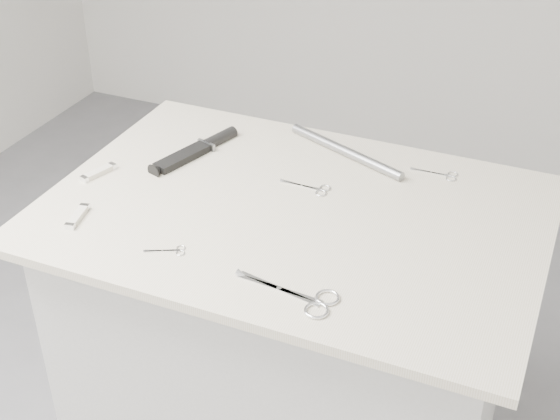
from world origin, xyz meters
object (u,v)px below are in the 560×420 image
at_px(metal_rail, 346,151).
at_px(embroidery_scissors_a, 313,188).
at_px(tiny_scissors, 171,251).
at_px(large_shears, 306,298).
at_px(sheathed_knife, 200,148).
at_px(embroidery_scissors_b, 442,175).
at_px(plinth, 292,377).
at_px(pocket_knife_b, 99,172).
at_px(pocket_knife_a, 78,217).

bearing_deg(metal_rail, embroidery_scissors_a, -94.86).
bearing_deg(metal_rail, tiny_scissors, -110.29).
relative_size(large_shears, sheathed_knife, 0.81).
bearing_deg(large_shears, embroidery_scissors_a, 116.74).
bearing_deg(embroidery_scissors_b, embroidery_scissors_a, -146.68).
bearing_deg(plinth, pocket_knife_b, -174.95).
bearing_deg(pocket_knife_b, sheathed_knife, -22.30).
distance_m(pocket_knife_b, metal_rail, 0.55).
relative_size(pocket_knife_b, metal_rail, 0.27).
xyz_separation_m(plinth, pocket_knife_b, (-0.44, -0.04, 0.48)).
bearing_deg(metal_rail, large_shears, -78.16).
bearing_deg(plinth, metal_rail, 84.91).
xyz_separation_m(sheathed_knife, pocket_knife_a, (-0.09, -0.34, -0.00)).
height_order(pocket_knife_a, metal_rail, metal_rail).
bearing_deg(pocket_knife_a, embroidery_scissors_a, -65.16).
distance_m(plinth, pocket_knife_b, 0.65).
height_order(sheathed_knife, pocket_knife_a, sheathed_knife).
relative_size(embroidery_scissors_b, pocket_knife_b, 1.16).
relative_size(large_shears, pocket_knife_a, 2.30).
bearing_deg(embroidery_scissors_b, pocket_knife_a, -145.42).
distance_m(large_shears, embroidery_scissors_a, 0.37).
bearing_deg(plinth, large_shears, -63.20).
distance_m(embroidery_scissors_b, tiny_scissors, 0.62).
xyz_separation_m(plinth, embroidery_scissors_a, (0.01, 0.09, 0.47)).
relative_size(large_shears, metal_rail, 0.60).
distance_m(embroidery_scissors_a, tiny_scissors, 0.35).
height_order(plinth, large_shears, large_shears).
bearing_deg(embroidery_scissors_b, large_shears, -104.16).
bearing_deg(large_shears, plinth, 124.21).
bearing_deg(pocket_knife_b, embroidery_scissors_b, -48.88).
distance_m(plinth, embroidery_scissors_b, 0.59).
xyz_separation_m(embroidery_scissors_a, pocket_knife_a, (-0.39, -0.29, 0.00)).
distance_m(embroidery_scissors_b, metal_rail, 0.22).
distance_m(embroidery_scissors_a, pocket_knife_a, 0.48).
relative_size(embroidery_scissors_b, sheathed_knife, 0.43).
relative_size(plinth, pocket_knife_a, 10.81).
bearing_deg(plinth, sheathed_knife, 154.02).
height_order(embroidery_scissors_a, embroidery_scissors_b, same).
distance_m(large_shears, pocket_knife_a, 0.51).
bearing_deg(embroidery_scissors_a, pocket_knife_a, -141.43).
distance_m(pocket_knife_a, pocket_knife_b, 0.17).
distance_m(plinth, large_shears, 0.55).
xyz_separation_m(embroidery_scissors_a, tiny_scissors, (-0.16, -0.31, -0.00)).
bearing_deg(embroidery_scissors_b, pocket_knife_b, -158.45).
relative_size(plinth, sheathed_knife, 3.80).
distance_m(large_shears, metal_rail, 0.52).
height_order(embroidery_scissors_b, metal_rail, metal_rail).
bearing_deg(sheathed_knife, metal_rail, -52.56).
bearing_deg(pocket_knife_a, embroidery_scissors_b, -65.91).
relative_size(embroidery_scissors_a, pocket_knife_b, 1.24).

